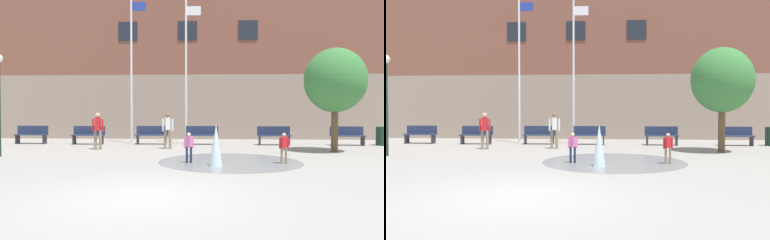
# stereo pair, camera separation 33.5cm
# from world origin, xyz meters

# --- Properties ---
(ground_plane) EXTENTS (100.00, 100.00, 0.00)m
(ground_plane) POSITION_xyz_m (0.00, 0.00, 0.00)
(ground_plane) COLOR gray
(library_building) EXTENTS (36.00, 6.05, 8.39)m
(library_building) POSITION_xyz_m (0.00, 17.60, 4.19)
(library_building) COLOR gray
(library_building) RESTS_ON ground
(splash_fountain) EXTENTS (4.73, 4.73, 1.29)m
(splash_fountain) POSITION_xyz_m (1.76, 4.63, 0.35)
(splash_fountain) COLOR gray
(splash_fountain) RESTS_ON ground
(park_bench_far_left) EXTENTS (1.60, 0.44, 0.91)m
(park_bench_far_left) POSITION_xyz_m (-7.70, 11.22, 0.48)
(park_bench_far_left) COLOR #28282D
(park_bench_far_left) RESTS_ON ground
(park_bench_left_of_flagpoles) EXTENTS (1.60, 0.44, 0.91)m
(park_bench_left_of_flagpoles) POSITION_xyz_m (-4.72, 11.07, 0.48)
(park_bench_left_of_flagpoles) COLOR #28282D
(park_bench_left_of_flagpoles) RESTS_ON ground
(park_bench_center) EXTENTS (1.60, 0.44, 0.91)m
(park_bench_center) POSITION_xyz_m (-1.57, 11.26, 0.48)
(park_bench_center) COLOR #28282D
(park_bench_center) RESTS_ON ground
(park_bench_under_right_flagpole) EXTENTS (1.60, 0.44, 0.91)m
(park_bench_under_right_flagpole) POSITION_xyz_m (0.94, 11.26, 0.48)
(park_bench_under_right_flagpole) COLOR #28282D
(park_bench_under_right_flagpole) RESTS_ON ground
(park_bench_near_trashcan) EXTENTS (1.60, 0.44, 0.91)m
(park_bench_near_trashcan) POSITION_xyz_m (4.45, 11.17, 0.48)
(park_bench_near_trashcan) COLOR #28282D
(park_bench_near_trashcan) RESTS_ON ground
(park_bench_far_right) EXTENTS (1.60, 0.44, 0.91)m
(park_bench_far_right) POSITION_xyz_m (7.97, 11.17, 0.48)
(park_bench_far_right) COLOR #28282D
(park_bench_far_right) RESTS_ON ground
(adult_watching) EXTENTS (0.50, 0.35, 1.59)m
(adult_watching) POSITION_xyz_m (-3.50, 8.67, 0.93)
(adult_watching) COLOR #89755B
(adult_watching) RESTS_ON ground
(child_in_fountain) EXTENTS (0.31, 0.23, 0.99)m
(child_in_fountain) POSITION_xyz_m (0.68, 4.83, 0.58)
(child_in_fountain) COLOR #1E233D
(child_in_fountain) RESTS_ON ground
(adult_in_red) EXTENTS (0.50, 0.37, 1.59)m
(adult_in_red) POSITION_xyz_m (-0.52, 9.11, 0.93)
(adult_in_red) COLOR #89755B
(adult_in_red) RESTS_ON ground
(child_with_pink_shirt) EXTENTS (0.31, 0.22, 0.99)m
(child_with_pink_shirt) POSITION_xyz_m (3.72, 4.80, 0.58)
(child_with_pink_shirt) COLOR #89755B
(child_with_pink_shirt) RESTS_ON ground
(flagpole_left) EXTENTS (0.80, 0.10, 7.58)m
(flagpole_left) POSITION_xyz_m (-2.65, 11.68, 4.03)
(flagpole_left) COLOR silver
(flagpole_left) RESTS_ON ground
(flagpole_right) EXTENTS (0.80, 0.10, 7.33)m
(flagpole_right) POSITION_xyz_m (0.14, 11.68, 3.90)
(flagpole_right) COLOR silver
(flagpole_right) RESTS_ON ground
(lamp_post_left_lane) EXTENTS (0.32, 0.32, 3.76)m
(lamp_post_left_lane) POSITION_xyz_m (-6.37, 6.08, 2.47)
(lamp_post_left_lane) COLOR #192D23
(lamp_post_left_lane) RESTS_ON ground
(street_tree_near_building) EXTENTS (2.46, 2.46, 4.23)m
(street_tree_near_building) POSITION_xyz_m (6.42, 8.26, 2.91)
(street_tree_near_building) COLOR brown
(street_tree_near_building) RESTS_ON ground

